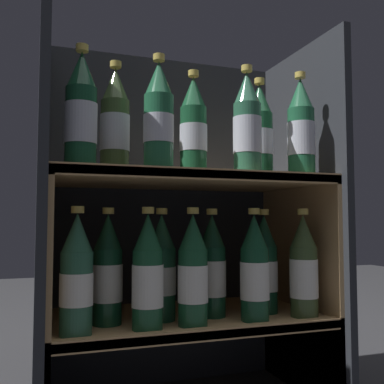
% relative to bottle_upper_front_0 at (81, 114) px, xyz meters
% --- Properties ---
extents(fridge_back_wall, '(0.70, 0.02, 0.93)m').
position_rel_bottle_upper_front_0_xyz_m(fridge_back_wall, '(0.27, 0.32, -0.21)').
color(fridge_back_wall, '#23262B').
rests_on(fridge_back_wall, ground_plane).
extents(fridge_side_left, '(0.02, 0.41, 0.93)m').
position_rel_bottle_upper_front_0_xyz_m(fridge_side_left, '(-0.07, 0.13, -0.21)').
color(fridge_side_left, '#23262B').
rests_on(fridge_side_left, ground_plane).
extents(fridge_side_right, '(0.02, 0.41, 0.93)m').
position_rel_bottle_upper_front_0_xyz_m(fridge_side_right, '(0.61, 0.13, -0.21)').
color(fridge_side_right, '#23262B').
rests_on(fridge_side_right, ground_plane).
extents(shelf_lower, '(0.66, 0.37, 0.23)m').
position_rel_bottle_upper_front_0_xyz_m(shelf_lower, '(0.27, 0.12, -0.49)').
color(shelf_lower, tan).
rests_on(shelf_lower, ground_plane).
extents(shelf_upper, '(0.66, 0.37, 0.56)m').
position_rel_bottle_upper_front_0_xyz_m(shelf_upper, '(0.27, 0.12, -0.26)').
color(shelf_upper, tan).
rests_on(shelf_upper, ground_plane).
extents(bottle_upper_front_0, '(0.07, 0.07, 0.26)m').
position_rel_bottle_upper_front_0_xyz_m(bottle_upper_front_0, '(0.00, 0.00, 0.00)').
color(bottle_upper_front_0, '#144228').
rests_on(bottle_upper_front_0, shelf_upper).
extents(bottle_upper_front_1, '(0.07, 0.07, 0.26)m').
position_rel_bottle_upper_front_0_xyz_m(bottle_upper_front_1, '(0.17, -0.00, 0.00)').
color(bottle_upper_front_1, '#1E5638').
rests_on(bottle_upper_front_1, shelf_upper).
extents(bottle_upper_front_2, '(0.07, 0.07, 0.26)m').
position_rel_bottle_upper_front_0_xyz_m(bottle_upper_front_2, '(0.38, -0.00, -0.00)').
color(bottle_upper_front_2, '#285B42').
rests_on(bottle_upper_front_2, shelf_upper).
extents(bottle_upper_front_3, '(0.07, 0.07, 0.26)m').
position_rel_bottle_upper_front_0_xyz_m(bottle_upper_front_3, '(0.53, -0.00, 0.00)').
color(bottle_upper_front_3, '#1E5638').
rests_on(bottle_upper_front_3, shelf_upper).
extents(bottle_upper_back_0, '(0.07, 0.07, 0.26)m').
position_rel_bottle_upper_front_0_xyz_m(bottle_upper_back_0, '(0.08, 0.08, 0.00)').
color(bottle_upper_back_0, '#384C28').
rests_on(bottle_upper_back_0, shelf_upper).
extents(bottle_upper_back_1, '(0.07, 0.07, 0.26)m').
position_rel_bottle_upper_front_0_xyz_m(bottle_upper_back_1, '(0.27, 0.08, 0.00)').
color(bottle_upper_back_1, '#194C2D').
rests_on(bottle_upper_back_1, shelf_upper).
extents(bottle_upper_back_2, '(0.07, 0.07, 0.26)m').
position_rel_bottle_upper_front_0_xyz_m(bottle_upper_back_2, '(0.45, 0.08, 0.00)').
color(bottle_upper_back_2, '#194C2D').
rests_on(bottle_upper_back_2, shelf_upper).
extents(bottle_lower_front_0, '(0.07, 0.07, 0.26)m').
position_rel_bottle_upper_front_0_xyz_m(bottle_lower_front_0, '(-0.00, -0.00, -0.34)').
color(bottle_lower_front_0, '#285B42').
rests_on(bottle_lower_front_0, shelf_lower).
extents(bottle_lower_front_1, '(0.07, 0.07, 0.26)m').
position_rel_bottle_upper_front_0_xyz_m(bottle_lower_front_1, '(0.14, -0.00, -0.34)').
color(bottle_lower_front_1, '#194C2D').
rests_on(bottle_lower_front_1, shelf_lower).
extents(bottle_lower_front_2, '(0.07, 0.07, 0.26)m').
position_rel_bottle_upper_front_0_xyz_m(bottle_lower_front_2, '(0.25, 0.00, -0.34)').
color(bottle_lower_front_2, '#194C2D').
rests_on(bottle_lower_front_2, shelf_lower).
extents(bottle_lower_front_3, '(0.07, 0.07, 0.26)m').
position_rel_bottle_upper_front_0_xyz_m(bottle_lower_front_3, '(0.40, -0.00, -0.34)').
color(bottle_lower_front_3, '#144228').
rests_on(bottle_lower_front_3, shelf_lower).
extents(bottle_lower_front_4, '(0.07, 0.07, 0.26)m').
position_rel_bottle_upper_front_0_xyz_m(bottle_lower_front_4, '(0.53, -0.00, -0.34)').
color(bottle_lower_front_4, '#384C28').
rests_on(bottle_lower_front_4, shelf_lower).
extents(bottle_lower_back_0, '(0.07, 0.07, 0.26)m').
position_rel_bottle_upper_front_0_xyz_m(bottle_lower_back_0, '(0.07, 0.08, -0.34)').
color(bottle_lower_back_0, '#144228').
rests_on(bottle_lower_back_0, shelf_lower).
extents(bottle_lower_back_1, '(0.07, 0.07, 0.26)m').
position_rel_bottle_upper_front_0_xyz_m(bottle_lower_back_1, '(0.19, 0.08, -0.34)').
color(bottle_lower_back_1, '#1E5638').
rests_on(bottle_lower_back_1, shelf_lower).
extents(bottle_lower_back_2, '(0.07, 0.07, 0.26)m').
position_rel_bottle_upper_front_0_xyz_m(bottle_lower_back_2, '(0.32, 0.08, -0.34)').
color(bottle_lower_back_2, '#144228').
rests_on(bottle_lower_back_2, shelf_lower).
extents(bottle_lower_back_3, '(0.07, 0.07, 0.26)m').
position_rel_bottle_upper_front_0_xyz_m(bottle_lower_back_3, '(0.46, 0.08, -0.34)').
color(bottle_lower_back_3, '#144228').
rests_on(bottle_lower_back_3, shelf_lower).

